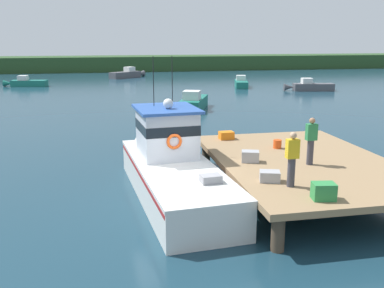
{
  "coord_description": "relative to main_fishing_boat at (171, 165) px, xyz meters",
  "views": [
    {
      "loc": [
        -2.04,
        -13.86,
        5.43
      ],
      "look_at": [
        1.2,
        2.27,
        1.4
      ],
      "focal_mm": 40.64,
      "sensor_mm": 36.0,
      "label": 1
    }
  ],
  "objects": [
    {
      "name": "moored_boat_far_left",
      "position": [
        -10.96,
        37.94,
        -0.58
      ],
      "size": [
        5.01,
        1.99,
        1.25
      ],
      "color": "#196B5B",
      "rests_on": "ground"
    },
    {
      "name": "deckhand_further_back",
      "position": [
        3.01,
        -3.45,
        1.05
      ],
      "size": [
        0.36,
        0.22,
        1.63
      ],
      "color": "#383842",
      "rests_on": "dock"
    },
    {
      "name": "bait_bucket",
      "position": [
        4.37,
        0.89,
        0.36
      ],
      "size": [
        0.32,
        0.32,
        0.34
      ],
      "primitive_type": "cylinder",
      "color": "#E04C19",
      "rests_on": "dock"
    },
    {
      "name": "dock",
      "position": [
        4.65,
        -0.83,
        0.07
      ],
      "size": [
        6.0,
        9.0,
        1.2
      ],
      "color": "#4C3D2D",
      "rests_on": "ground"
    },
    {
      "name": "far_shoreline",
      "position": [
        -0.15,
        61.17,
        0.19
      ],
      "size": [
        120.0,
        8.0,
        2.4
      ],
      "primitive_type": "cube",
      "color": "#284723",
      "rests_on": "ground"
    },
    {
      "name": "crate_single_far",
      "position": [
        2.83,
        2.82,
        0.36
      ],
      "size": [
        0.62,
        0.46,
        0.33
      ],
      "primitive_type": "cube",
      "rotation": [
        0.0,
        0.0,
        0.04
      ],
      "color": "orange",
      "rests_on": "dock"
    },
    {
      "name": "crate_single_by_cleat",
      "position": [
        2.69,
        -0.73,
        0.39
      ],
      "size": [
        0.7,
        0.6,
        0.39
      ],
      "primitive_type": "cube",
      "rotation": [
        0.0,
        0.0,
        -0.31
      ],
      "color": "#9E9EA3",
      "rests_on": "dock"
    },
    {
      "name": "moored_boat_near_channel",
      "position": [
        19.01,
        27.77,
        -0.55
      ],
      "size": [
        5.3,
        2.05,
        1.32
      ],
      "color": "#4C4C51",
      "rests_on": "ground"
    },
    {
      "name": "mooring_buoy_outer",
      "position": [
        5.08,
        19.68,
        -0.84
      ],
      "size": [
        0.33,
        0.33,
        0.33
      ],
      "primitive_type": "sphere",
      "color": "silver",
      "rests_on": "ground"
    },
    {
      "name": "moored_boat_far_right",
      "position": [
        13.01,
        32.69,
        -0.57
      ],
      "size": [
        2.22,
        5.12,
        1.28
      ],
      "color": "#196B5B",
      "rests_on": "ground"
    },
    {
      "name": "moored_boat_mid_harbor",
      "position": [
        1.02,
        47.03,
        -0.5
      ],
      "size": [
        5.27,
        4.55,
        1.48
      ],
      "color": "#4C4C51",
      "rests_on": "ground"
    },
    {
      "name": "main_fishing_boat",
      "position": [
        0.0,
        0.0,
        0.0
      ],
      "size": [
        3.22,
        9.92,
        4.8
      ],
      "color": "silver",
      "rests_on": "ground"
    },
    {
      "name": "crate_stack_near_edge",
      "position": [
        2.58,
        -2.89,
        0.35
      ],
      "size": [
        0.7,
        0.6,
        0.32
      ],
      "primitive_type": "cube",
      "rotation": [
        0.0,
        0.0,
        -0.3
      ],
      "color": "#9E9EA3",
      "rests_on": "dock"
    },
    {
      "name": "deckhand_by_the_boat",
      "position": [
        4.59,
        -1.45,
        1.05
      ],
      "size": [
        0.36,
        0.22,
        1.63
      ],
      "color": "#383842",
      "rests_on": "dock"
    },
    {
      "name": "crate_stack_mid_dock",
      "position": [
        3.44,
        -4.61,
        0.42
      ],
      "size": [
        0.67,
        0.54,
        0.46
      ],
      "primitive_type": "cube",
      "rotation": [
        0.0,
        0.0,
        -0.17
      ],
      "color": "#2D8442",
      "rests_on": "dock"
    },
    {
      "name": "ground_plane",
      "position": [
        -0.15,
        -0.83,
        -1.01
      ],
      "size": [
        200.0,
        200.0,
        0.0
      ],
      "primitive_type": "plane",
      "color": "#193847"
    },
    {
      "name": "moored_boat_outer_mooring",
      "position": [
        4.39,
        17.8,
        -0.48
      ],
      "size": [
        3.34,
        6.08,
        1.54
      ],
      "color": "#196B5B",
      "rests_on": "ground"
    }
  ]
}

